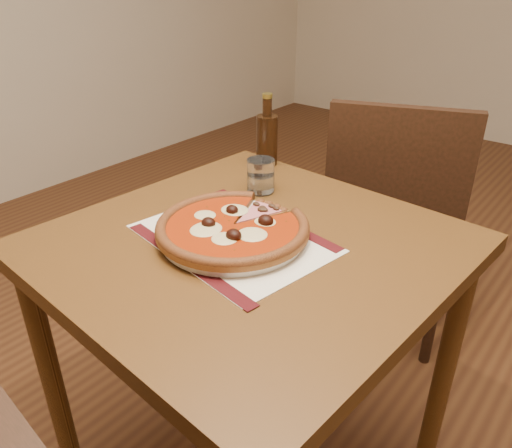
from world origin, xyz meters
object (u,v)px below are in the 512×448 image
(table, at_px, (250,279))
(plate, at_px, (233,234))
(bottle, at_px, (267,137))
(water_glass, at_px, (261,176))
(chair_far, at_px, (392,213))
(pizza, at_px, (233,226))

(table, xyz_separation_m, plate, (-0.03, -0.02, 0.11))
(table, bearing_deg, bottle, 123.31)
(plate, relative_size, water_glass, 3.56)
(chair_far, distance_m, plate, 0.81)
(bottle, bearing_deg, table, -56.69)
(table, xyz_separation_m, pizza, (-0.03, -0.02, 0.13))
(plate, distance_m, bottle, 0.46)
(table, height_order, bottle, bottle)
(chair_far, xyz_separation_m, pizza, (-0.04, -0.77, 0.26))
(pizza, relative_size, bottle, 1.59)
(plate, height_order, bottle, bottle)
(water_glass, bearing_deg, pizza, -65.06)
(plate, bearing_deg, water_glass, 114.95)
(plate, xyz_separation_m, water_glass, (-0.11, 0.23, 0.03))
(plate, height_order, water_glass, water_glass)
(table, distance_m, pizza, 0.14)
(plate, distance_m, water_glass, 0.26)
(chair_far, height_order, bottle, bottle)
(table, xyz_separation_m, bottle, (-0.25, 0.38, 0.18))
(chair_far, xyz_separation_m, water_glass, (-0.14, -0.54, 0.27))
(bottle, bearing_deg, water_glass, -56.75)
(pizza, distance_m, bottle, 0.46)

